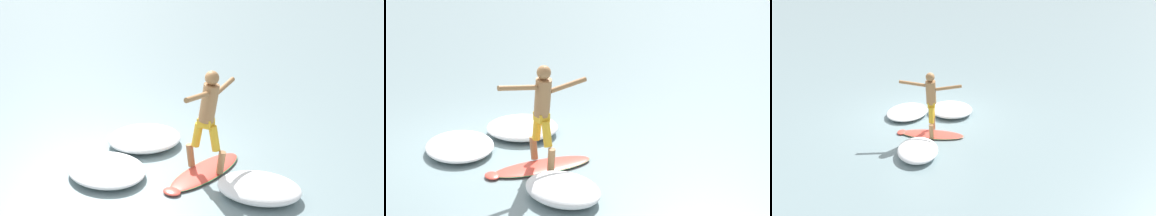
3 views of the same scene
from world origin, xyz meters
The scene contains 6 objects.
ground_plane centered at (0.00, 0.00, 0.00)m, with size 200.00×200.00×0.00m, color gray.
surfboard centered at (1.11, -0.95, 0.04)m, with size 1.99×1.41×0.21m.
surfer centered at (1.17, -0.97, 1.19)m, with size 1.43×1.12×1.88m.
wave_foam_at_tail centered at (1.61, -2.04, 0.16)m, with size 1.76×1.75×0.31m.
wave_foam_at_nose centered at (0.54, 0.68, 0.15)m, with size 1.71×1.64×0.29m.
wave_foam_beside centered at (-0.52, -0.30, 0.12)m, with size 1.74×1.90×0.24m.
Camera 3 is at (7.84, -8.21, 4.92)m, focal length 35.00 mm.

